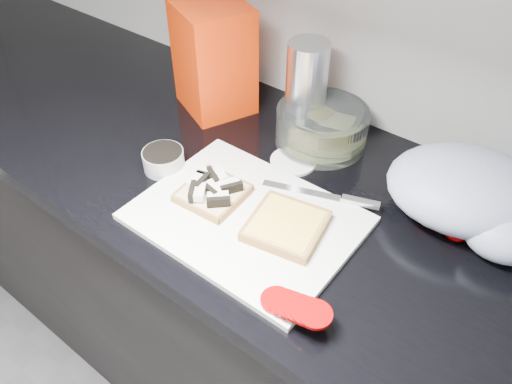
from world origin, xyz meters
The scene contains 14 objects.
base_cabinet centered at (0.00, 1.20, 0.43)m, with size 3.50×0.60×0.86m, color black.
countertop centered at (0.00, 1.20, 0.88)m, with size 3.50×0.64×0.04m, color black.
cutting_board centered at (-0.06, 1.08, 0.91)m, with size 0.40×0.30×0.01m, color white.
bread_left centered at (-0.14, 1.08, 0.92)m, with size 0.13×0.13×0.04m.
bread_right centered at (0.02, 1.09, 0.92)m, with size 0.16×0.16×0.02m.
tomato_slices centered at (0.13, 0.96, 0.93)m, with size 0.13×0.07×0.03m.
knife centered at (0.05, 1.22, 0.92)m, with size 0.22×0.09×0.01m.
seed_tub centered at (-0.29, 1.09, 0.92)m, with size 0.09×0.09×0.04m.
tub_lid centered at (-0.08, 1.27, 0.90)m, with size 0.10×0.10×0.01m, color white.
glass_bowl centered at (-0.08, 1.37, 0.94)m, with size 0.20×0.20×0.08m.
bread_bag centered at (-0.36, 1.34, 1.03)m, with size 0.16×0.15×0.25m, color red.
steel_canister centered at (-0.13, 1.39, 1.01)m, with size 0.09×0.09×0.21m, color silver.
grocery_bag centered at (0.26, 1.33, 0.96)m, with size 0.35×0.31×0.13m.
whole_tomatoes centered at (0.24, 1.28, 0.93)m, with size 0.11×0.06×0.05m.
Camera 1 is at (0.36, 0.57, 1.57)m, focal length 35.00 mm.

